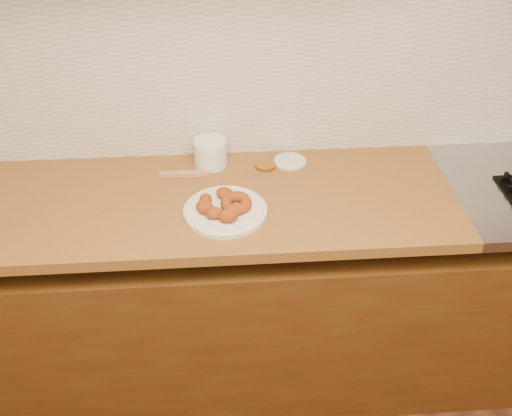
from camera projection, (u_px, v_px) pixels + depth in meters
name	position (u px, v px, depth m)	size (l,w,h in m)	color
wall_back	(304.00, 34.00, 2.05)	(4.00, 0.02, 2.70)	tan
base_cabinet	(303.00, 298.00, 2.38)	(3.60, 0.60, 0.77)	#513411
butcher_block	(122.00, 206.00, 2.05)	(2.30, 0.62, 0.04)	brown
backsplash	(302.00, 76.00, 2.13)	(3.60, 0.02, 0.60)	beige
donut_plate	(225.00, 211.00, 1.98)	(0.28, 0.28, 0.02)	silver
ring_donut	(236.00, 203.00, 1.97)	(0.10, 0.10, 0.04)	#944719
fried_dough_chunks	(219.00, 207.00, 1.95)	(0.17, 0.20, 0.05)	#944719
plastic_tub	(210.00, 153.00, 2.19)	(0.12, 0.12, 0.10)	white
tub_lid	(290.00, 161.00, 2.23)	(0.12, 0.12, 0.01)	silver
brass_jar_lid	(265.00, 165.00, 2.20)	(0.08, 0.08, 0.01)	#A66E29
wooden_utensil	(184.00, 174.00, 2.16)	(0.18, 0.02, 0.01)	#AA7C58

